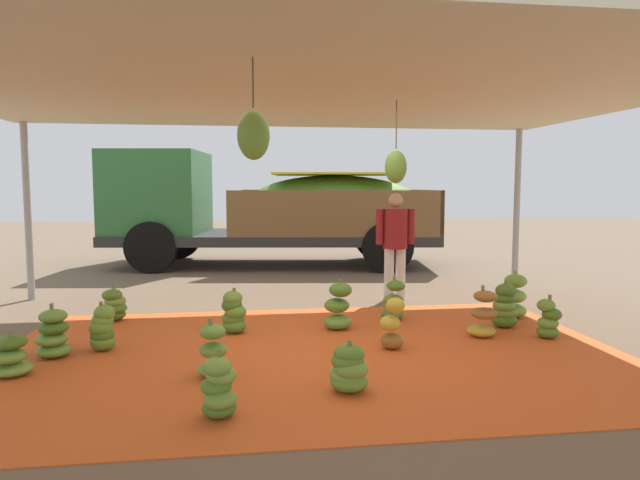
{
  "coord_description": "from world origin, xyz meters",
  "views": [
    {
      "loc": [
        -0.7,
        -5.48,
        1.67
      ],
      "look_at": [
        0.23,
        1.19,
        1.03
      ],
      "focal_mm": 31.74,
      "sensor_mm": 36.0,
      "label": 1
    }
  ],
  "objects": [
    {
      "name": "ground_plane",
      "position": [
        0.0,
        3.0,
        0.0
      ],
      "size": [
        40.0,
        40.0,
        0.0
      ],
      "primitive_type": "plane",
      "color": "brown"
    },
    {
      "name": "tarp_orange",
      "position": [
        0.0,
        0.0,
        0.01
      ],
      "size": [
        6.19,
        4.11,
        0.01
      ],
      "primitive_type": "cube",
      "color": "#E05B23",
      "rests_on": "ground"
    },
    {
      "name": "tent_canopy",
      "position": [
        0.0,
        -0.09,
        2.59
      ],
      "size": [
        8.0,
        7.0,
        2.67
      ],
      "color": "#9EA0A5",
      "rests_on": "ground"
    },
    {
      "name": "banana_bunch_0",
      "position": [
        2.72,
        1.18,
        0.27
      ],
      "size": [
        0.48,
        0.5,
        0.59
      ],
      "color": "#75A83D",
      "rests_on": "tarp_orange"
    },
    {
      "name": "banana_bunch_1",
      "position": [
        0.41,
        0.92,
        0.26
      ],
      "size": [
        0.43,
        0.44,
        0.59
      ],
      "color": "#6B9E38",
      "rests_on": "tarp_orange"
    },
    {
      "name": "banana_bunch_2",
      "position": [
        0.15,
        -1.08,
        0.19
      ],
      "size": [
        0.38,
        0.39,
        0.43
      ],
      "color": "#60932D",
      "rests_on": "tarp_orange"
    },
    {
      "name": "banana_bunch_3",
      "position": [
        1.17,
        1.28,
        0.24
      ],
      "size": [
        0.4,
        0.4,
        0.55
      ],
      "color": "#477523",
      "rests_on": "tarp_orange"
    },
    {
      "name": "banana_bunch_4",
      "position": [
        -2.28,
        1.72,
        0.2
      ],
      "size": [
        0.37,
        0.36,
        0.44
      ],
      "color": "#477523",
      "rests_on": "tarp_orange"
    },
    {
      "name": "banana_bunch_5",
      "position": [
        -0.8,
        0.92,
        0.24
      ],
      "size": [
        0.36,
        0.36,
        0.52
      ],
      "color": "#518428",
      "rests_on": "tarp_orange"
    },
    {
      "name": "banana_bunch_6",
      "position": [
        1.95,
        0.38,
        0.24
      ],
      "size": [
        0.43,
        0.41,
        0.57
      ],
      "color": "gold",
      "rests_on": "tarp_orange"
    },
    {
      "name": "banana_bunch_7",
      "position": [
        0.82,
        0.03,
        0.26
      ],
      "size": [
        0.33,
        0.33,
        0.58
      ],
      "color": "#996628",
      "rests_on": "tarp_orange"
    },
    {
      "name": "banana_bunch_8",
      "position": [
        -0.96,
        -0.57,
        0.22
      ],
      "size": [
        0.32,
        0.32,
        0.52
      ],
      "color": "#75A83D",
      "rests_on": "tarp_orange"
    },
    {
      "name": "banana_bunch_9",
      "position": [
        -2.11,
        0.39,
        0.23
      ],
      "size": [
        0.34,
        0.34,
        0.5
      ],
      "color": "#60932D",
      "rests_on": "tarp_orange"
    },
    {
      "name": "banana_bunch_10",
      "position": [
        -2.53,
        0.23,
        0.23
      ],
      "size": [
        0.37,
        0.35,
        0.53
      ],
      "color": "#6B9E38",
      "rests_on": "tarp_orange"
    },
    {
      "name": "banana_bunch_11",
      "position": [
        2.63,
        0.21,
        0.21
      ],
      "size": [
        0.33,
        0.32,
        0.48
      ],
      "color": "#518428",
      "rests_on": "tarp_orange"
    },
    {
      "name": "banana_bunch_12",
      "position": [
        -0.87,
        -1.48,
        0.22
      ],
      "size": [
        0.35,
        0.39,
        0.51
      ],
      "color": "#477523",
      "rests_on": "tarp_orange"
    },
    {
      "name": "banana_bunch_13",
      "position": [
        2.37,
        0.73,
        0.26
      ],
      "size": [
        0.38,
        0.39,
        0.56
      ],
      "color": "#477523",
      "rests_on": "tarp_orange"
    },
    {
      "name": "banana_bunch_14",
      "position": [
        -2.72,
        -0.31,
        0.17
      ],
      "size": [
        0.42,
        0.42,
        0.42
      ],
      "color": "#75A83D",
      "rests_on": "tarp_orange"
    },
    {
      "name": "cargo_truck_main",
      "position": [
        -0.22,
        6.57,
        1.24
      ],
      "size": [
        7.0,
        3.24,
        2.4
      ],
      "color": "#2D2D2D",
      "rests_on": "ground"
    },
    {
      "name": "worker_0",
      "position": [
        1.53,
        2.52,
        0.92
      ],
      "size": [
        0.58,
        0.35,
        1.58
      ],
      "color": "silver",
      "rests_on": "ground"
    }
  ]
}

